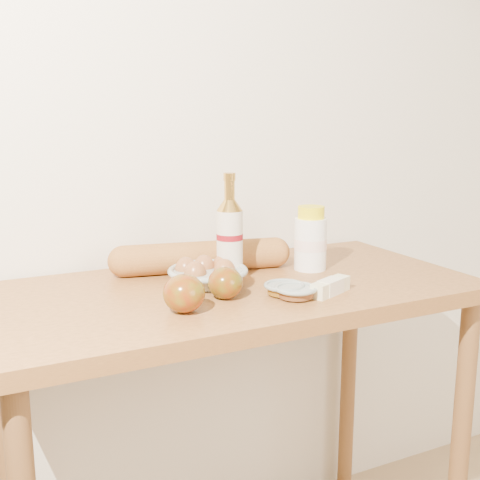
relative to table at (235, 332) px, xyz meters
name	(u,v)px	position (x,y,z in m)	size (l,w,h in m)	color
back_wall	(184,120)	(0.00, 0.33, 0.52)	(3.50, 0.02, 2.60)	silver
table	(235,332)	(0.00, 0.00, 0.00)	(1.20, 0.60, 0.90)	#A96E36
bourbon_bottle	(230,237)	(0.01, 0.05, 0.24)	(0.07, 0.07, 0.27)	beige
cream_bottle	(310,240)	(0.25, 0.05, 0.20)	(0.11, 0.11, 0.17)	white
egg_bowl	(207,274)	(-0.06, 0.03, 0.15)	(0.22, 0.22, 0.07)	#96A49F
baguette	(202,257)	(-0.02, 0.16, 0.16)	(0.50, 0.18, 0.08)	#B47637
apple_redgreen_front	(184,293)	(-0.19, -0.14, 0.17)	(0.10, 0.10, 0.08)	#920708
apple_redgreen_right	(225,283)	(-0.07, -0.09, 0.16)	(0.09, 0.09, 0.07)	maroon
sugar_bowl	(296,292)	(0.08, -0.16, 0.14)	(0.13, 0.13, 0.03)	gray
syrup_bowl	(284,289)	(0.07, -0.13, 0.14)	(0.12, 0.12, 0.03)	gray
butter_stick	(330,287)	(0.17, -0.17, 0.14)	(0.13, 0.08, 0.04)	beige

